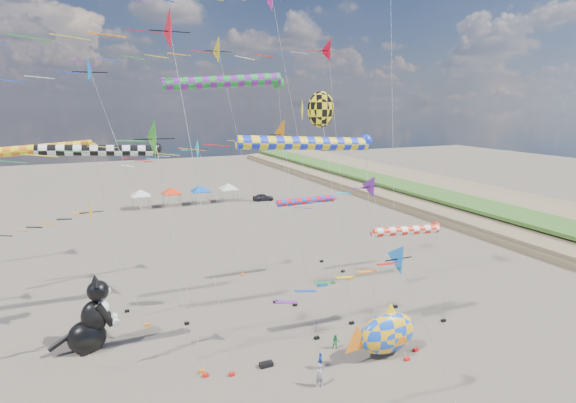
% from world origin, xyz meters
% --- Properties ---
extents(delta_kite_0, '(11.46, 2.20, 16.39)m').
position_xyz_m(delta_kite_0, '(-2.34, 10.70, 14.95)').
color(delta_kite_0, orange).
rests_on(delta_kite_0, ground).
extents(delta_kite_1, '(10.22, 2.06, 14.22)m').
position_xyz_m(delta_kite_1, '(-4.38, 24.96, 12.88)').
color(delta_kite_1, '#0FD2D5').
rests_on(delta_kite_1, ground).
extents(delta_kite_4, '(12.55, 2.37, 22.09)m').
position_xyz_m(delta_kite_4, '(-9.48, 8.80, 20.58)').
color(delta_kite_4, red).
rests_on(delta_kite_4, ground).
extents(delta_kite_5, '(13.74, 2.22, 22.08)m').
position_xyz_m(delta_kite_5, '(-4.84, 17.71, 20.63)').
color(delta_kite_5, yellow).
rests_on(delta_kite_5, ground).
extents(delta_kite_6, '(12.53, 2.24, 22.96)m').
position_xyz_m(delta_kite_6, '(5.36, 19.61, 21.49)').
color(delta_kite_6, red).
rests_on(delta_kite_6, ground).
extents(delta_kite_7, '(10.15, 1.70, 10.73)m').
position_xyz_m(delta_kite_7, '(-0.31, -0.04, 9.48)').
color(delta_kite_7, blue).
rests_on(delta_kite_7, ground).
extents(delta_kite_8, '(8.32, 1.61, 12.73)m').
position_xyz_m(delta_kite_8, '(3.59, 6.39, 11.50)').
color(delta_kite_8, '#601987').
rests_on(delta_kite_8, ground).
extents(delta_kite_9, '(12.55, 1.94, 19.82)m').
position_xyz_m(delta_kite_9, '(-13.47, 9.90, 18.46)').
color(delta_kite_9, '#0761BE').
rests_on(delta_kite_9, ground).
extents(delta_kite_10, '(8.60, 1.80, 10.42)m').
position_xyz_m(delta_kite_10, '(-13.67, 17.83, 9.17)').
color(delta_kite_10, orange).
rests_on(delta_kite_10, ground).
extents(delta_kite_11, '(10.84, 2.36, 16.54)m').
position_xyz_m(delta_kite_11, '(-10.56, 9.36, 15.07)').
color(delta_kite_11, green).
rests_on(delta_kite_11, ground).
extents(windsock_0, '(7.48, 0.70, 8.35)m').
position_xyz_m(windsock_0, '(6.03, 21.68, 7.95)').
color(windsock_0, red).
rests_on(windsock_0, ground).
extents(windsock_1, '(7.29, 0.71, 8.47)m').
position_xyz_m(windsock_1, '(8.00, 9.04, 8.06)').
color(windsock_1, red).
rests_on(windsock_1, ground).
extents(windsock_2, '(9.30, 0.75, 14.26)m').
position_xyz_m(windsock_2, '(-16.14, 21.04, 13.82)').
color(windsock_2, orange).
rests_on(windsock_2, ground).
extents(windsock_3, '(9.34, 0.78, 14.41)m').
position_xyz_m(windsock_3, '(-11.99, 16.84, 13.96)').
color(windsock_3, black).
rests_on(windsock_3, ground).
extents(windsock_4, '(10.36, 0.86, 15.20)m').
position_xyz_m(windsock_4, '(-0.37, 8.45, 14.72)').
color(windsock_4, '#162DDC').
rests_on(windsock_4, ground).
extents(windsock_5, '(10.33, 0.95, 19.17)m').
position_xyz_m(windsock_5, '(-3.16, 16.46, 18.64)').
color(windsock_5, green).
rests_on(windsock_5, ground).
extents(angelfish_kite, '(3.74, 3.02, 18.03)m').
position_xyz_m(angelfish_kite, '(2.76, 13.65, 16.57)').
color(angelfish_kite, yellow).
rests_on(angelfish_kite, ground).
extents(cat_inflatable, '(4.10, 2.23, 5.38)m').
position_xyz_m(cat_inflatable, '(-13.94, 15.94, 2.69)').
color(cat_inflatable, black).
rests_on(cat_inflatable, ground).
extents(fish_inflatable, '(5.86, 2.12, 4.01)m').
position_xyz_m(fish_inflatable, '(4.63, 6.71, 1.76)').
color(fish_inflatable, blue).
rests_on(fish_inflatable, ground).
extents(person_adult, '(0.57, 0.38, 1.55)m').
position_xyz_m(person_adult, '(-1.14, 5.50, 0.78)').
color(person_adult, gray).
rests_on(person_adult, ground).
extents(child_green, '(0.67, 0.61, 1.11)m').
position_xyz_m(child_green, '(1.93, 8.92, 0.55)').
color(child_green, '#238F48').
rests_on(child_green, ground).
extents(child_blue, '(0.61, 0.73, 1.17)m').
position_xyz_m(child_blue, '(-0.20, 7.19, 0.58)').
color(child_blue, '#1E42A8').
rests_on(child_blue, ground).
extents(kite_bag_1, '(0.90, 0.44, 0.30)m').
position_xyz_m(kite_bag_1, '(-3.38, 8.88, 0.15)').
color(kite_bag_1, black).
rests_on(kite_bag_1, ground).
extents(kite_bag_2, '(0.90, 0.44, 0.30)m').
position_xyz_m(kite_bag_2, '(6.47, 19.41, 0.15)').
color(kite_bag_2, blue).
rests_on(kite_bag_2, ground).
extents(tent_row, '(19.20, 4.20, 3.80)m').
position_xyz_m(tent_row, '(1.50, 60.00, 3.15)').
color(tent_row, silver).
rests_on(tent_row, ground).
extents(parked_car, '(3.92, 1.92, 1.28)m').
position_xyz_m(parked_car, '(14.82, 58.00, 0.64)').
color(parked_car, '#26262D').
rests_on(parked_car, ground).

